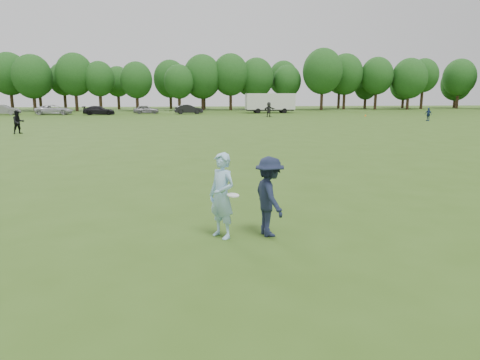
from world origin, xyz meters
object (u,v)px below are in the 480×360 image
at_px(car_b, 3,110).
at_px(field_cone, 365,115).
at_px(player_far_b, 428,114).
at_px(player_far_d, 269,109).
at_px(thrower, 222,196).
at_px(car_f, 189,109).
at_px(player_far_a, 18,122).
at_px(cargo_trailer, 270,102).
at_px(car_d, 99,110).
at_px(car_c, 54,110).
at_px(defender, 269,197).
at_px(car_e, 146,109).

relative_size(car_b, field_cone, 15.20).
distance_m(player_far_b, player_far_d, 20.19).
distance_m(thrower, car_f, 59.63).
relative_size(player_far_a, car_f, 0.42).
distance_m(player_far_b, cargo_trailer, 27.03).
bearing_deg(car_d, player_far_d, -113.40).
relative_size(player_far_b, car_f, 0.35).
height_order(thrower, car_c, thrower).
relative_size(car_c, field_cone, 17.83).
height_order(defender, car_b, defender).
xyz_separation_m(car_e, car_f, (6.71, -1.35, 0.05)).
bearing_deg(player_far_a, defender, -96.80).
height_order(player_far_a, car_d, player_far_a).
relative_size(car_c, cargo_trailer, 0.59).
relative_size(car_d, car_f, 1.04).
height_order(defender, cargo_trailer, cargo_trailer).
distance_m(car_e, car_f, 6.85).
bearing_deg(defender, cargo_trailer, -21.84).
distance_m(defender, car_f, 59.65).
relative_size(car_b, cargo_trailer, 0.51).
bearing_deg(player_far_a, car_c, 65.48).
height_order(car_d, field_cone, car_d).
xyz_separation_m(car_b, car_d, (14.31, -1.82, -0.08)).
height_order(car_c, cargo_trailer, cargo_trailer).
distance_m(player_far_d, car_c, 32.96).
bearing_deg(player_far_b, car_b, -134.90).
bearing_deg(player_far_b, defender, -58.41).
bearing_deg(player_far_a, cargo_trailer, 15.52).
xyz_separation_m(car_d, cargo_trailer, (26.91, 2.88, 1.11)).
bearing_deg(cargo_trailer, player_far_a, -128.87).
xyz_separation_m(thrower, player_far_a, (-13.93, 27.28, -0.02)).
bearing_deg(player_far_d, field_cone, -29.53).
bearing_deg(car_b, player_far_b, -111.78).
distance_m(player_far_d, cargo_trailer, 12.19).
bearing_deg(car_b, defender, -154.81).
xyz_separation_m(player_far_d, cargo_trailer, (2.54, 11.90, 0.76)).
relative_size(player_far_a, field_cone, 6.25).
bearing_deg(car_f, player_far_d, -141.23).
bearing_deg(car_c, thrower, -164.57).
relative_size(car_d, field_cone, 15.39).
distance_m(defender, car_b, 66.76).
height_order(thrower, defender, thrower).
height_order(defender, player_far_b, defender).
relative_size(player_far_a, car_e, 0.47).
bearing_deg(thrower, car_f, 141.12).
distance_m(car_d, cargo_trailer, 27.08).
bearing_deg(defender, car_e, -3.18).
distance_m(thrower, player_far_b, 47.47).
xyz_separation_m(defender, field_cone, (23.83, 49.33, -0.76)).
height_order(player_far_a, field_cone, player_far_a).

